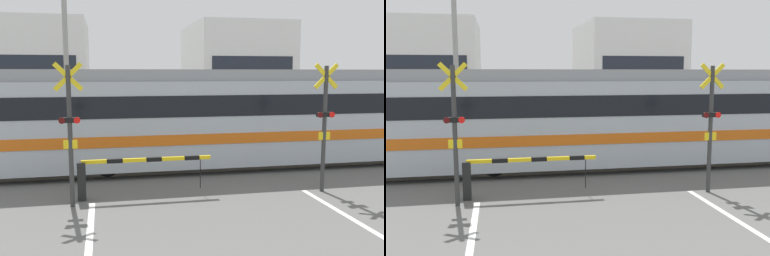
# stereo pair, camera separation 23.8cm
# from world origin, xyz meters

# --- Properties ---
(rail_track_near) EXTENTS (50.00, 0.10, 0.08)m
(rail_track_near) POSITION_xyz_m (0.00, 10.74, 0.04)
(rail_track_near) COLOR #6B6051
(rail_track_near) RESTS_ON ground_plane
(rail_track_far) EXTENTS (50.00, 0.10, 0.08)m
(rail_track_far) POSITION_xyz_m (0.00, 12.17, 0.04)
(rail_track_far) COLOR #6B6051
(rail_track_far) RESTS_ON ground_plane
(commuter_train) EXTENTS (20.43, 2.73, 3.27)m
(commuter_train) POSITION_xyz_m (3.93, 11.46, 1.75)
(commuter_train) COLOR #ADB7C1
(commuter_train) RESTS_ON ground_plane
(crossing_barrier_near) EXTENTS (3.39, 0.20, 1.02)m
(crossing_barrier_near) POSITION_xyz_m (-2.18, 8.36, 0.73)
(crossing_barrier_near) COLOR black
(crossing_barrier_near) RESTS_ON ground_plane
(crossing_barrier_far) EXTENTS (3.39, 0.20, 1.02)m
(crossing_barrier_far) POSITION_xyz_m (2.18, 14.60, 0.73)
(crossing_barrier_far) COLOR black
(crossing_barrier_far) RESTS_ON ground_plane
(crossing_signal_left) EXTENTS (0.68, 0.15, 3.42)m
(crossing_signal_left) POSITION_xyz_m (-3.25, 7.91, 1.89)
(crossing_signal_left) COLOR #333333
(crossing_signal_left) RESTS_ON ground_plane
(crossing_signal_right) EXTENTS (0.68, 0.15, 3.42)m
(crossing_signal_right) POSITION_xyz_m (3.25, 7.91, 1.89)
(crossing_signal_right) COLOR #333333
(crossing_signal_right) RESTS_ON ground_plane
(pedestrian) EXTENTS (0.38, 0.22, 1.55)m
(pedestrian) POSITION_xyz_m (0.62, 16.73, 0.88)
(pedestrian) COLOR #23232D
(pedestrian) RESTS_ON ground_plane
(building_left_of_street) EXTENTS (6.03, 7.65, 6.33)m
(building_left_of_street) POSITION_xyz_m (-6.41, 26.19, 3.16)
(building_left_of_street) COLOR white
(building_left_of_street) RESTS_ON ground_plane
(building_right_of_street) EXTENTS (6.08, 7.65, 6.36)m
(building_right_of_street) POSITION_xyz_m (6.44, 26.19, 3.18)
(building_right_of_street) COLOR white
(building_right_of_street) RESTS_ON ground_plane
(utility_pole_streetside) EXTENTS (0.22, 0.22, 8.37)m
(utility_pole_streetside) POSITION_xyz_m (-4.00, 17.10, 4.19)
(utility_pole_streetside) COLOR gray
(utility_pole_streetside) RESTS_ON ground_plane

